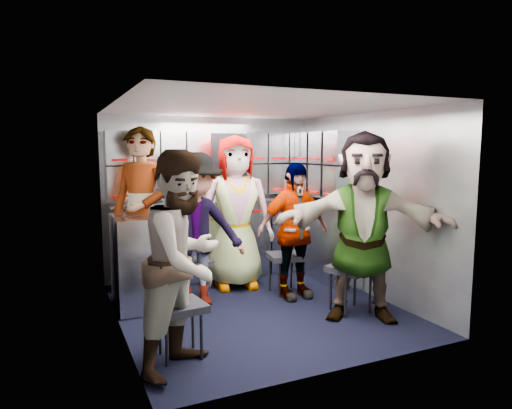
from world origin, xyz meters
name	(u,v)px	position (x,y,z in m)	size (l,w,h in m)	color
floor	(257,308)	(0.00, 0.00, 0.00)	(3.00, 3.00, 0.00)	black
wall_back	(211,197)	(0.00, 1.50, 1.05)	(2.80, 0.04, 2.10)	gray
wall_left	(117,219)	(-1.40, 0.00, 1.05)	(0.04, 3.00, 2.10)	gray
wall_right	(367,204)	(1.40, 0.00, 1.05)	(0.04, 3.00, 2.10)	gray
ceiling	(257,108)	(0.00, 0.00, 2.10)	(2.80, 3.00, 0.02)	silver
cart_bank_back	(217,240)	(0.00, 1.29, 0.49)	(2.68, 0.38, 0.99)	#A4A9B4
cart_bank_left	(133,262)	(-1.19, 0.56, 0.49)	(0.38, 0.76, 0.99)	#A4A9B4
counter	(216,201)	(0.00, 1.29, 1.01)	(2.68, 0.42, 0.03)	#B6B8BD
locker_bank_back	(214,164)	(0.00, 1.35, 1.49)	(2.68, 0.28, 0.82)	#A4A9B4
locker_bank_right	(324,164)	(1.25, 0.70, 1.49)	(0.28, 1.00, 0.82)	#A4A9B4
right_cabinet	(327,242)	(1.25, 0.60, 0.50)	(0.28, 1.20, 1.00)	#A4A9B4
coffee_niche	(226,165)	(0.18, 1.41, 1.47)	(0.46, 0.16, 0.84)	black
red_latch_strip	(221,213)	(0.00, 1.09, 0.88)	(2.60, 0.02, 0.03)	#A70401
jump_seat_near_left	(180,310)	(-1.04, -0.78, 0.40)	(0.42, 0.41, 0.45)	black
jump_seat_mid_left	(192,265)	(-0.55, 0.57, 0.39)	(0.48, 0.47, 0.44)	black
jump_seat_center	(231,254)	(0.08, 1.00, 0.37)	(0.38, 0.36, 0.41)	black
jump_seat_mid_right	(286,258)	(0.53, 0.35, 0.41)	(0.46, 0.44, 0.47)	black
jump_seat_near_right	(351,271)	(0.85, -0.48, 0.43)	(0.53, 0.52, 0.49)	black
attendant_standing	(142,216)	(-1.05, 0.72, 0.97)	(0.70, 0.46, 1.93)	black
attendant_arc_a	(185,261)	(-1.04, -0.96, 0.84)	(0.82, 0.64, 1.69)	black
attendant_arc_b	(196,230)	(-0.55, 0.39, 0.83)	(1.07, 0.61, 1.65)	black
attendant_arc_c	(236,212)	(0.08, 0.82, 0.93)	(0.91, 0.59, 1.85)	black
attendant_arc_d	(293,231)	(0.53, 0.17, 0.77)	(0.90, 0.38, 1.54)	black
attendant_arc_e	(363,226)	(0.85, -0.66, 0.93)	(1.73, 0.55, 1.87)	black
bottle_left	(186,192)	(-0.42, 1.24, 1.16)	(0.07, 0.07, 0.26)	white
bottle_mid	(214,192)	(-0.04, 1.24, 1.14)	(0.06, 0.06, 0.23)	white
bottle_right	(284,188)	(0.97, 1.24, 1.16)	(0.07, 0.07, 0.25)	white
cup_left	(181,198)	(-0.48, 1.23, 1.08)	(0.08, 0.08, 0.10)	#CBBA8F
cup_right	(288,193)	(1.03, 1.23, 1.08)	(0.08, 0.08, 0.10)	#CBBA8F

